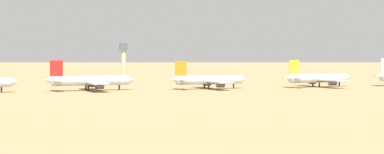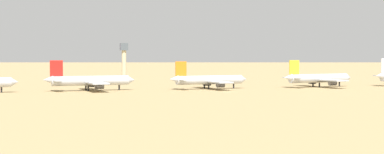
# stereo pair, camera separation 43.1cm
# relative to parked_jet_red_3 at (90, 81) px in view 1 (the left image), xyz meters

# --- Properties ---
(ground) EXTENTS (4000.00, 4000.00, 0.00)m
(ground) POSITION_rel_parked_jet_red_3_xyz_m (56.90, -24.36, -4.54)
(ground) COLOR tan
(ridge_center) EXTENTS (367.73, 275.67, 72.68)m
(ridge_center) POSITION_rel_parked_jet_red_3_xyz_m (233.74, 1017.69, 31.80)
(ridge_center) COLOR slate
(ridge_center) RESTS_ON ground
(ridge_east) EXTENTS (358.65, 345.25, 100.50)m
(ridge_east) POSITION_rel_parked_jet_red_3_xyz_m (565.44, 1082.17, 45.71)
(ridge_east) COLOR slate
(ridge_east) RESTS_ON ground
(parked_jet_red_3) EXTENTS (41.93, 35.36, 13.84)m
(parked_jet_red_3) POSITION_rel_parked_jet_red_3_xyz_m (0.00, 0.00, 0.00)
(parked_jet_red_3) COLOR silver
(parked_jet_red_3) RESTS_ON ground
(parked_jet_orange_4) EXTENTS (39.89, 33.76, 13.17)m
(parked_jet_orange_4) POSITION_rel_parked_jet_red_3_xyz_m (55.53, -2.98, -0.22)
(parked_jet_orange_4) COLOR silver
(parked_jet_orange_4) RESTS_ON ground
(parked_jet_yellow_5) EXTENTS (40.78, 34.81, 13.52)m
(parked_jet_yellow_5) POSITION_rel_parked_jet_red_3_xyz_m (112.41, -2.94, -0.11)
(parked_jet_yellow_5) COLOR silver
(parked_jet_yellow_5) RESTS_ON ground
(control_tower) EXTENTS (5.20, 5.20, 23.53)m
(control_tower) POSITION_rel_parked_jet_red_3_xyz_m (44.37, 160.79, 9.66)
(control_tower) COLOR #C6B793
(control_tower) RESTS_ON ground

